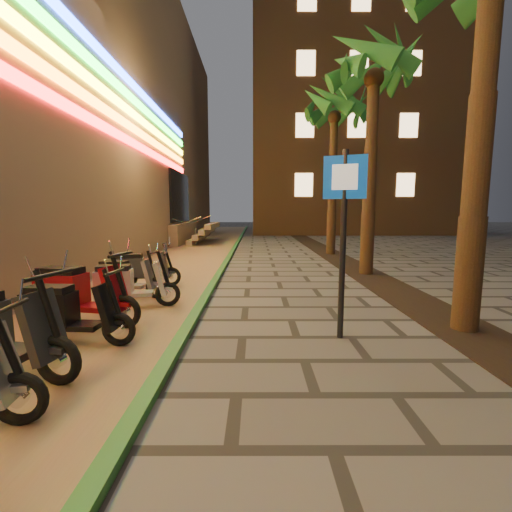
{
  "coord_description": "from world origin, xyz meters",
  "views": [
    {
      "loc": [
        0.2,
        -3.36,
        1.91
      ],
      "look_at": [
        0.21,
        2.1,
        1.2
      ],
      "focal_mm": 24.0,
      "sensor_mm": 36.0,
      "label": 1
    }
  ],
  "objects_px": {
    "scooter_6": "(67,312)",
    "scooter_9": "(125,277)",
    "scooter_8": "(127,284)",
    "pedestrian_sign": "(344,219)",
    "scooter_10": "(140,268)",
    "scooter_7": "(77,293)"
  },
  "relations": [
    {
      "from": "scooter_7",
      "to": "scooter_8",
      "type": "height_order",
      "value": "scooter_7"
    },
    {
      "from": "scooter_6",
      "to": "scooter_7",
      "type": "distance_m",
      "value": 0.9
    },
    {
      "from": "pedestrian_sign",
      "to": "scooter_9",
      "type": "relative_size",
      "value": 1.83
    },
    {
      "from": "scooter_8",
      "to": "scooter_10",
      "type": "distance_m",
      "value": 1.96
    },
    {
      "from": "pedestrian_sign",
      "to": "scooter_8",
      "type": "relative_size",
      "value": 1.72
    },
    {
      "from": "pedestrian_sign",
      "to": "scooter_8",
      "type": "bearing_deg",
      "value": 176.72
    },
    {
      "from": "pedestrian_sign",
      "to": "scooter_10",
      "type": "relative_size",
      "value": 1.75
    },
    {
      "from": "pedestrian_sign",
      "to": "scooter_10",
      "type": "distance_m",
      "value": 5.64
    },
    {
      "from": "scooter_6",
      "to": "scooter_8",
      "type": "distance_m",
      "value": 1.88
    },
    {
      "from": "scooter_7",
      "to": "scooter_6",
      "type": "bearing_deg",
      "value": -60.4
    },
    {
      "from": "scooter_6",
      "to": "scooter_10",
      "type": "distance_m",
      "value": 3.8
    },
    {
      "from": "scooter_6",
      "to": "scooter_9",
      "type": "xyz_separation_m",
      "value": [
        -0.21,
        2.73,
        -0.02
      ]
    },
    {
      "from": "pedestrian_sign",
      "to": "scooter_10",
      "type": "xyz_separation_m",
      "value": [
        -4.21,
        3.52,
        -1.32
      ]
    },
    {
      "from": "scooter_8",
      "to": "scooter_9",
      "type": "distance_m",
      "value": 0.94
    },
    {
      "from": "pedestrian_sign",
      "to": "scooter_9",
      "type": "bearing_deg",
      "value": 169.09
    },
    {
      "from": "scooter_7",
      "to": "scooter_9",
      "type": "distance_m",
      "value": 1.89
    },
    {
      "from": "scooter_7",
      "to": "scooter_8",
      "type": "xyz_separation_m",
      "value": [
        0.46,
        1.02,
        -0.06
      ]
    },
    {
      "from": "pedestrian_sign",
      "to": "scooter_8",
      "type": "xyz_separation_m",
      "value": [
        -3.82,
        1.6,
        -1.31
      ]
    },
    {
      "from": "scooter_6",
      "to": "scooter_7",
      "type": "xyz_separation_m",
      "value": [
        -0.29,
        0.85,
        0.07
      ]
    },
    {
      "from": "scooter_9",
      "to": "scooter_10",
      "type": "xyz_separation_m",
      "value": [
        -0.01,
        1.06,
        0.02
      ]
    },
    {
      "from": "scooter_6",
      "to": "scooter_10",
      "type": "bearing_deg",
      "value": 97.3
    },
    {
      "from": "scooter_6",
      "to": "scooter_9",
      "type": "distance_m",
      "value": 2.74
    }
  ]
}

